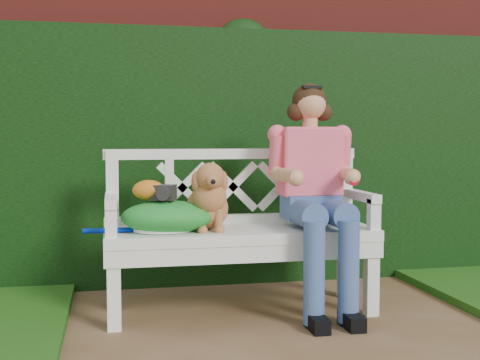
{
  "coord_description": "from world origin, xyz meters",
  "views": [
    {
      "loc": [
        -0.86,
        -2.58,
        1.0
      ],
      "look_at": [
        -0.16,
        0.92,
        0.75
      ],
      "focal_mm": 48.0,
      "sensor_mm": 36.0,
      "label": 1
    }
  ],
  "objects": [
    {
      "name": "brick_wall",
      "position": [
        0.0,
        1.9,
        1.1
      ],
      "size": [
        10.0,
        0.3,
        2.2
      ],
      "primitive_type": "cube",
      "color": "maroon",
      "rests_on": "ground"
    },
    {
      "name": "ivy_hedge",
      "position": [
        0.0,
        1.68,
        0.85
      ],
      "size": [
        10.0,
        0.18,
        1.7
      ],
      "primitive_type": "cube",
      "color": "#0F3D0A",
      "rests_on": "ground"
    },
    {
      "name": "garden_bench",
      "position": [
        -0.16,
        0.92,
        0.24
      ],
      "size": [
        1.61,
        0.67,
        0.48
      ],
      "primitive_type": null,
      "rotation": [
        0.0,
        0.0,
        -0.05
      ],
      "color": "white",
      "rests_on": "ground"
    },
    {
      "name": "seated_woman",
      "position": [
        0.26,
        0.9,
        0.61
      ],
      "size": [
        0.74,
        0.83,
        1.22
      ],
      "primitive_type": null,
      "rotation": [
        0.0,
        0.0,
        -0.41
      ],
      "color": "#E72B5C",
      "rests_on": "ground"
    },
    {
      "name": "dog",
      "position": [
        -0.34,
        0.89,
        0.67
      ],
      "size": [
        0.34,
        0.4,
        0.38
      ],
      "primitive_type": null,
      "rotation": [
        0.0,
        0.0,
        -0.28
      ],
      "color": "brown",
      "rests_on": "garden_bench"
    },
    {
      "name": "tennis_racket",
      "position": [
        -0.62,
        0.87,
        0.49
      ],
      "size": [
        0.63,
        0.32,
        0.03
      ],
      "primitive_type": null,
      "rotation": [
        0.0,
        0.0,
        0.1
      ],
      "color": "silver",
      "rests_on": "garden_bench"
    },
    {
      "name": "green_bag",
      "position": [
        -0.56,
        0.88,
        0.57
      ],
      "size": [
        0.59,
        0.51,
        0.17
      ],
      "primitive_type": null,
      "rotation": [
        0.0,
        0.0,
        0.28
      ],
      "color": "#1D6611",
      "rests_on": "garden_bench"
    },
    {
      "name": "camera_item",
      "position": [
        -0.59,
        0.87,
        0.69
      ],
      "size": [
        0.15,
        0.13,
        0.08
      ],
      "primitive_type": "cube",
      "rotation": [
        0.0,
        0.0,
        -0.39
      ],
      "color": "black",
      "rests_on": "green_bag"
    },
    {
      "name": "baseball_glove",
      "position": [
        -0.66,
        0.9,
        0.71
      ],
      "size": [
        0.2,
        0.18,
        0.11
      ],
      "primitive_type": "ellipsoid",
      "rotation": [
        0.0,
        0.0,
        -0.33
      ],
      "color": "#C06716",
      "rests_on": "green_bag"
    }
  ]
}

